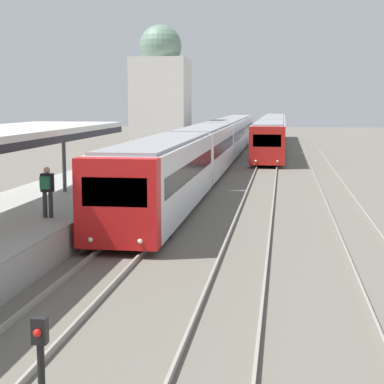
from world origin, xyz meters
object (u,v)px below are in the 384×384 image
(person_on_platform, at_px, (47,188))
(train_far, at_px, (272,131))
(signal_post_near, at_px, (41,371))
(train_near, at_px, (216,142))

(person_on_platform, bearing_deg, train_far, 82.26)
(person_on_platform, bearing_deg, signal_post_near, -69.71)
(person_on_platform, xyz_separation_m, train_near, (2.55, 28.44, -0.23))
(train_near, height_order, train_far, train_near)
(train_far, height_order, signal_post_near, train_far)
(train_near, bearing_deg, signal_post_near, -87.35)
(train_near, bearing_deg, train_far, 78.38)
(train_far, bearing_deg, person_on_platform, -97.74)
(person_on_platform, distance_m, train_near, 28.56)
(person_on_platform, xyz_separation_m, train_far, (6.42, 47.27, -0.25))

